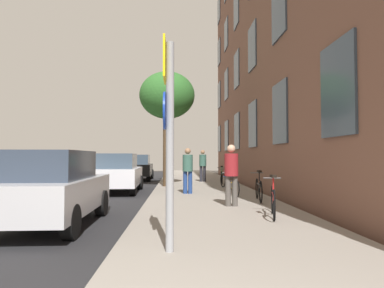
% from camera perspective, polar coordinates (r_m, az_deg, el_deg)
% --- Properties ---
extents(ground_plane, '(41.80, 41.80, 0.00)m').
position_cam_1_polar(ground_plane, '(16.31, -10.92, -7.37)').
color(ground_plane, '#332D28').
extents(road_asphalt, '(7.00, 38.00, 0.01)m').
position_cam_1_polar(road_asphalt, '(16.74, -18.10, -7.14)').
color(road_asphalt, '#232326').
rests_on(road_asphalt, ground).
extents(sidewalk, '(4.20, 38.00, 0.12)m').
position_cam_1_polar(sidewalk, '(16.17, 1.55, -7.23)').
color(sidewalk, gray).
rests_on(sidewalk, ground).
extents(building_facade, '(0.56, 27.00, 15.35)m').
position_cam_1_polar(building_facade, '(17.16, 10.83, 19.07)').
color(building_facade, brown).
rests_on(building_facade, ground).
extents(sign_post, '(0.15, 0.60, 3.11)m').
position_cam_1_polar(sign_post, '(5.10, -3.95, 2.93)').
color(sign_post, gray).
rests_on(sign_post, sidewalk).
extents(traffic_light, '(0.43, 0.24, 3.25)m').
position_cam_1_polar(traffic_light, '(21.00, -4.03, 0.21)').
color(traffic_light, black).
rests_on(traffic_light, sidewalk).
extents(tree_near, '(2.62, 2.62, 5.40)m').
position_cam_1_polar(tree_near, '(16.51, -4.14, 7.76)').
color(tree_near, '#4C3823').
rests_on(tree_near, sidewalk).
extents(bicycle_0, '(0.54, 1.63, 0.97)m').
position_cam_1_polar(bicycle_0, '(8.21, 13.27, -9.07)').
color(bicycle_0, black).
rests_on(bicycle_0, sidewalk).
extents(bicycle_1, '(0.42, 1.75, 0.96)m').
position_cam_1_polar(bicycle_1, '(11.07, 10.99, -7.29)').
color(bicycle_1, black).
rests_on(bicycle_1, sidewalk).
extents(bicycle_2, '(0.42, 1.62, 0.90)m').
position_cam_1_polar(bicycle_2, '(12.33, 6.62, -6.91)').
color(bicycle_2, black).
rests_on(bicycle_2, sidewalk).
extents(bicycle_3, '(0.52, 1.70, 0.94)m').
position_cam_1_polar(bicycle_3, '(15.18, 5.84, -5.95)').
color(bicycle_3, black).
rests_on(bicycle_3, sidewalk).
extents(bicycle_4, '(0.42, 1.70, 0.91)m').
position_cam_1_polar(bicycle_4, '(18.01, 4.92, -5.38)').
color(bicycle_4, black).
rests_on(bicycle_4, sidewalk).
extents(pedestrian_0, '(0.52, 0.52, 1.72)m').
position_cam_1_polar(pedestrian_0, '(9.75, 6.52, -4.44)').
color(pedestrian_0, '#4C4742').
rests_on(pedestrian_0, sidewalk).
extents(pedestrian_1, '(0.39, 0.39, 1.71)m').
position_cam_1_polar(pedestrian_1, '(12.98, -0.72, -3.91)').
color(pedestrian_1, navy).
rests_on(pedestrian_1, sidewalk).
extents(pedestrian_2, '(0.56, 0.56, 1.76)m').
position_cam_1_polar(pedestrian_2, '(19.27, 1.79, -3.24)').
color(pedestrian_2, '#26262D').
rests_on(pedestrian_2, sidewalk).
extents(car_0, '(1.80, 3.98, 1.62)m').
position_cam_1_polar(car_0, '(8.02, -22.29, -6.69)').
color(car_0, '#B7B7BC').
rests_on(car_0, road_asphalt).
extents(car_1, '(2.01, 4.03, 1.62)m').
position_cam_1_polar(car_1, '(14.77, -12.43, -4.63)').
color(car_1, silver).
rests_on(car_1, road_asphalt).
extents(car_2, '(1.90, 4.04, 1.62)m').
position_cam_1_polar(car_2, '(22.26, -9.04, -3.80)').
color(car_2, black).
rests_on(car_2, road_asphalt).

